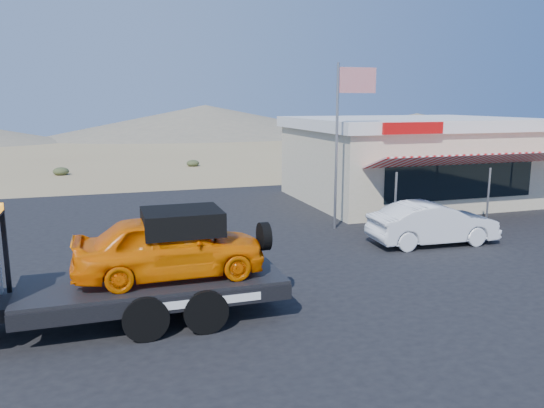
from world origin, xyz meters
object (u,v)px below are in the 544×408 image
at_px(tow_truck, 80,263).
at_px(flagpole, 343,127).
at_px(white_sedan, 433,223).
at_px(jerky_store, 408,159).

relative_size(tow_truck, flagpole, 1.32).
bearing_deg(white_sedan, flagpole, 36.55).
relative_size(tow_truck, white_sedan, 1.86).
relative_size(white_sedan, jerky_store, 0.41).
bearing_deg(tow_truck, white_sedan, 17.81).
relative_size(jerky_store, flagpole, 1.73).
bearing_deg(jerky_store, white_sedan, -115.90).
bearing_deg(flagpole, white_sedan, -56.32).
xyz_separation_m(tow_truck, flagpole, (8.87, 6.43, 2.34)).
bearing_deg(jerky_store, flagpole, -141.21).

